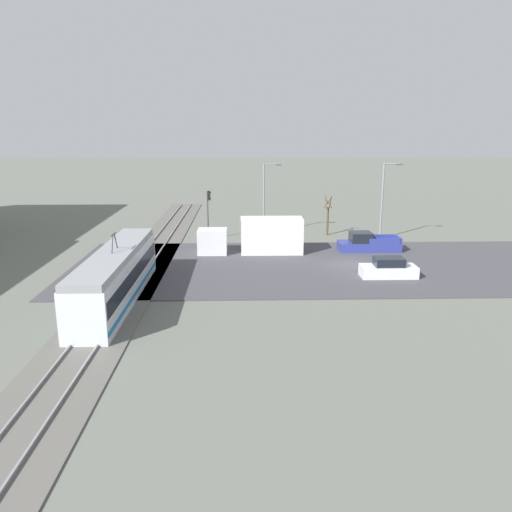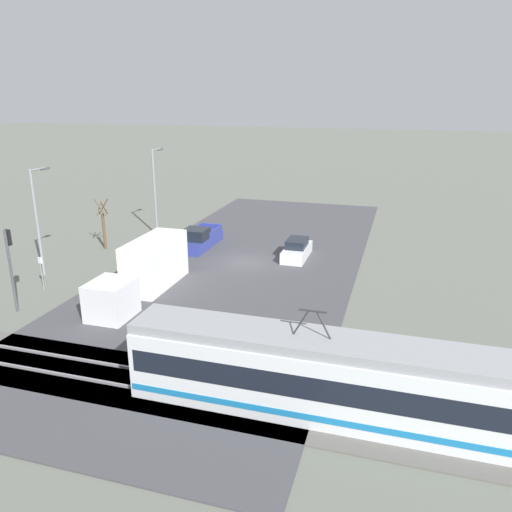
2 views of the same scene
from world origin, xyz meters
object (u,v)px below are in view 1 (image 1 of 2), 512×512
light_rail_tram (117,276)px  sedan_car_0 (388,269)px  street_lamp_near_crossing (384,195)px  no_parking_sign (240,225)px  traffic_light_pole (208,208)px  street_tree (328,217)px  pickup_truck (368,244)px  street_lamp_mid_block (266,193)px  box_truck (257,237)px

light_rail_tram → sedan_car_0: light_rail_tram is taller
street_lamp_near_crossing → no_parking_sign: 15.24m
sedan_car_0 → street_lamp_near_crossing: (14.01, -3.35, 3.87)m
traffic_light_pole → street_tree: (2.08, -12.76, -1.34)m
traffic_light_pole → street_tree: 12.99m
light_rail_tram → no_parking_sign: 21.35m
traffic_light_pole → street_tree: size_ratio=1.17×
light_rail_tram → no_parking_sign: bearing=-22.6°
pickup_truck → street_tree: 8.12m
street_lamp_mid_block → no_parking_sign: (-2.02, 2.77, -3.05)m
box_truck → sedan_car_0: 12.80m
sedan_car_0 → street_lamp_mid_block: street_lamp_mid_block is taller
pickup_truck → street_lamp_near_crossing: (5.40, -2.85, 3.84)m
traffic_light_pole → street_lamp_near_crossing: street_lamp_near_crossing is taller
box_truck → sedan_car_0: bearing=-128.9°
sedan_car_0 → no_parking_sign: size_ratio=1.85×
sedan_car_0 → traffic_light_pole: size_ratio=0.84×
light_rail_tram → street_lamp_near_crossing: 29.93m
box_truck → street_lamp_mid_block: street_lamp_mid_block is taller
light_rail_tram → box_truck: (12.81, -9.81, -0.14)m
light_rail_tram → street_lamp_mid_block: (21.73, -10.99, 2.74)m
light_rail_tram → street_tree: size_ratio=3.49×
traffic_light_pole → no_parking_sign: traffic_light_pole is taller
box_truck → street_tree: (8.21, -7.88, 0.38)m
pickup_truck → street_lamp_mid_block: size_ratio=0.75×
pickup_truck → no_parking_sign: (6.29, 12.03, 0.67)m
sedan_car_0 → no_parking_sign: bearing=-142.3°
street_lamp_near_crossing → street_lamp_mid_block: street_lamp_near_crossing is taller
light_rail_tram → street_tree: light_rail_tram is taller
box_truck → pickup_truck: bearing=-86.7°
traffic_light_pole → street_lamp_near_crossing: 18.22m
box_truck → street_lamp_near_crossing: street_lamp_near_crossing is taller
traffic_light_pole → street_tree: bearing=-80.7°
pickup_truck → street_lamp_near_crossing: bearing=-27.9°
light_rail_tram → box_truck: bearing=-37.4°
light_rail_tram → street_tree: 27.47m
sedan_car_0 → street_lamp_mid_block: (16.93, 8.76, 3.75)m
street_tree → street_lamp_near_crossing: 6.40m
box_truck → street_lamp_near_crossing: (6.00, -13.30, 2.99)m
street_lamp_mid_block → light_rail_tram: bearing=153.2°
sedan_car_0 → street_lamp_mid_block: size_ratio=0.56×
box_truck → street_tree: street_tree is taller
street_lamp_near_crossing → street_lamp_mid_block: (2.92, 12.11, -0.11)m
street_lamp_mid_block → no_parking_sign: bearing=126.2°
light_rail_tram → street_lamp_near_crossing: size_ratio=1.91×
sedan_car_0 → no_parking_sign: no_parking_sign is taller
street_lamp_mid_block → no_parking_sign: street_lamp_mid_block is taller
traffic_light_pole → no_parking_sign: 3.87m
light_rail_tram → no_parking_sign: size_ratio=6.48×
box_truck → no_parking_sign: bearing=13.0°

